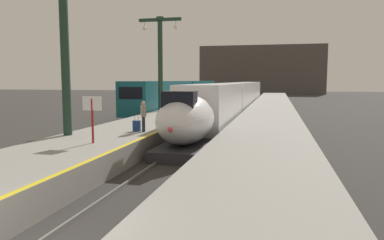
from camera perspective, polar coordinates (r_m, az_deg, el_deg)
name	(u,v)px	position (r m, az deg, el deg)	size (l,w,h in m)	color
platform_left	(175,119)	(32.03, -2.68, 0.21)	(4.80, 110.00, 1.05)	gray
platform_right	(269,121)	(30.84, 11.95, -0.15)	(4.80, 110.00, 1.05)	gray
platform_left_safety_stripe	(200,113)	(31.44, 1.31, 1.07)	(0.20, 107.80, 0.01)	yellow
rail_main_left	(217,121)	(34.05, 3.94, -0.23)	(0.08, 110.00, 0.12)	slate
rail_main_right	(233,122)	(33.84, 6.44, -0.30)	(0.08, 110.00, 0.12)	slate
rail_secondary_left	(136,119)	(36.22, -8.81, 0.10)	(0.08, 110.00, 0.12)	slate
rail_secondary_right	(150,120)	(35.69, -6.58, 0.04)	(0.08, 110.00, 0.12)	slate
highspeed_train_main	(236,97)	(43.24, 6.97, 3.63)	(2.92, 56.16, 3.60)	silver
regional_train_adjacent	(182,93)	(50.25, -1.57, 4.22)	(2.85, 36.60, 3.80)	#145660
station_column_mid	(64,17)	(20.06, -19.46, 15.02)	(4.00, 0.68, 10.10)	#1E3828
station_column_far	(160,54)	(34.09, -4.99, 10.19)	(4.00, 0.68, 8.57)	#1E3828
passenger_near_edge	(143,114)	(20.22, -7.62, 0.96)	(0.40, 0.47, 1.69)	#23232D
rolling_suitcase	(137,126)	(20.50, -8.67, -0.91)	(0.40, 0.22, 0.98)	navy
departure_info_board	(92,110)	(16.94, -15.36, 1.54)	(0.90, 0.10, 2.12)	maroon
terminus_back_wall	(261,70)	(108.05, 10.76, 7.76)	(36.00, 2.00, 14.00)	#4C4742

